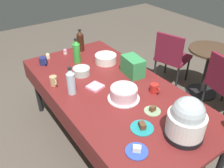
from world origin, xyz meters
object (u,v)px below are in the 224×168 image
at_px(potluck_table, 112,93).
at_px(dessert_plate_teal, 142,127).
at_px(slow_cooker, 186,120).
at_px(soda_bottle_water, 71,82).
at_px(round_cafe_table, 208,63).
at_px(glass_salad_bowl, 81,71).
at_px(dessert_plate_cobalt, 137,150).
at_px(cupcake_berry, 191,104).
at_px(soda_bottle_lime_soda, 77,51).
at_px(frosted_layer_cake, 124,93).
at_px(soda_carton, 133,66).
at_px(soda_bottle_cola, 80,41).
at_px(maroon_chair_left, 172,55).
at_px(cupcake_vanilla, 48,56).
at_px(coffee_mug_red, 154,88).
at_px(cupcake_mint, 65,52).
at_px(coffee_mug_tan, 54,81).
at_px(coffee_mug_navy, 43,61).
at_px(dessert_plate_sage, 152,110).

bearing_deg(potluck_table, dessert_plate_teal, -11.91).
xyz_separation_m(slow_cooker, soda_bottle_water, (-0.99, -0.44, -0.03)).
bearing_deg(round_cafe_table, soda_bottle_water, -92.81).
xyz_separation_m(glass_salad_bowl, dessert_plate_cobalt, (1.17, -0.19, -0.03)).
xyz_separation_m(cupcake_berry, soda_bottle_lime_soda, (-1.33, -0.43, 0.10)).
xyz_separation_m(frosted_layer_cake, soda_carton, (-0.30, 0.35, 0.04)).
bearing_deg(round_cafe_table, soda_bottle_cola, -120.96).
relative_size(potluck_table, dessert_plate_teal, 11.81).
height_order(maroon_chair_left, round_cafe_table, maroon_chair_left).
xyz_separation_m(frosted_layer_cake, dessert_plate_cobalt, (0.55, -0.30, -0.05)).
xyz_separation_m(cupcake_berry, soda_bottle_cola, (-1.59, -0.24, 0.10)).
xyz_separation_m(frosted_layer_cake, cupcake_vanilla, (-1.19, -0.26, -0.03)).
bearing_deg(dessert_plate_cobalt, coffee_mug_red, 127.83).
height_order(cupcake_mint, round_cafe_table, cupcake_mint).
xyz_separation_m(soda_carton, maroon_chair_left, (-0.43, 1.12, -0.36)).
relative_size(coffee_mug_tan, round_cafe_table, 0.16).
distance_m(cupcake_vanilla, cupcake_mint, 0.23).
bearing_deg(coffee_mug_red, soda_bottle_cola, -174.22).
distance_m(frosted_layer_cake, dessert_plate_cobalt, 0.63).
relative_size(dessert_plate_cobalt, soda_bottle_lime_soda, 0.56).
bearing_deg(coffee_mug_red, cupcake_berry, 18.22).
bearing_deg(soda_bottle_water, frosted_layer_cake, 44.62).
bearing_deg(coffee_mug_red, dessert_plate_cobalt, -52.17).
bearing_deg(cupcake_mint, soda_carton, 23.28).
distance_m(soda_bottle_water, maroon_chair_left, 1.89).
bearing_deg(soda_bottle_water, dessert_plate_teal, 17.44).
distance_m(slow_cooker, coffee_mug_tan, 1.33).
bearing_deg(dessert_plate_cobalt, soda_bottle_lime_soda, 168.66).
bearing_deg(cupcake_vanilla, maroon_chair_left, 75.20).
height_order(slow_cooker, dessert_plate_teal, slow_cooker).
distance_m(slow_cooker, soda_bottle_water, 1.08).
xyz_separation_m(soda_bottle_lime_soda, coffee_mug_tan, (0.31, -0.43, -0.09)).
height_order(soda_bottle_cola, coffee_mug_navy, soda_bottle_cola).
height_order(dessert_plate_sage, cupcake_vanilla, cupcake_vanilla).
distance_m(potluck_table, cupcake_berry, 0.76).
relative_size(dessert_plate_sage, soda_bottle_water, 0.51).
distance_m(soda_bottle_water, soda_bottle_lime_soda, 0.64).
bearing_deg(glass_salad_bowl, soda_bottle_lime_soda, 161.02).
relative_size(maroon_chair_left, round_cafe_table, 1.18).
distance_m(coffee_mug_navy, coffee_mug_tan, 0.49).
distance_m(slow_cooker, cupcake_vanilla, 1.86).
distance_m(dessert_plate_sage, cupcake_berry, 0.36).
distance_m(cupcake_berry, coffee_mug_red, 0.37).
xyz_separation_m(potluck_table, maroon_chair_left, (-0.53, 1.45, -0.20)).
xyz_separation_m(slow_cooker, dessert_plate_teal, (-0.24, -0.20, -0.15)).
distance_m(dessert_plate_sage, coffee_mug_tan, 1.02).
bearing_deg(soda_bottle_lime_soda, glass_salad_bowl, -18.98).
distance_m(cupcake_berry, maroon_chair_left, 1.59).
relative_size(dessert_plate_cobalt, soda_carton, 0.64).
relative_size(coffee_mug_navy, soda_carton, 0.50).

